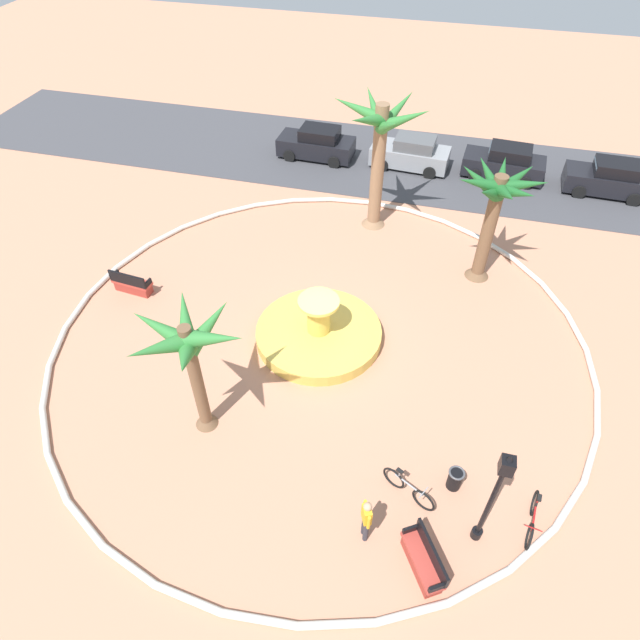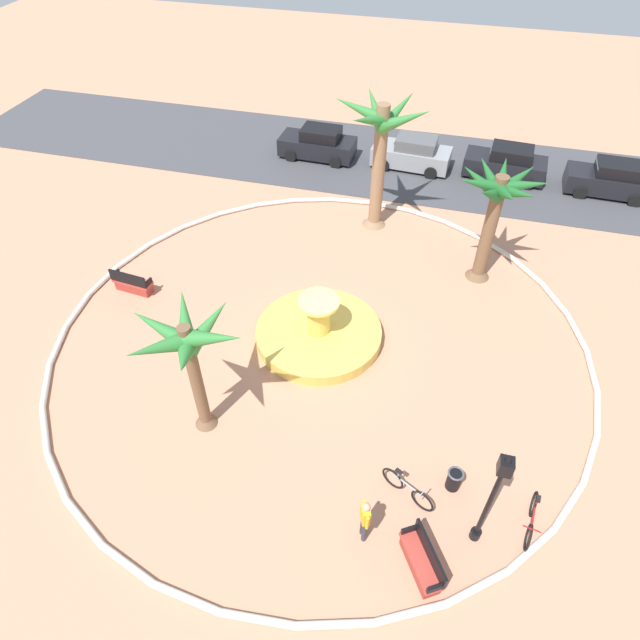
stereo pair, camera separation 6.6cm
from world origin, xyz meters
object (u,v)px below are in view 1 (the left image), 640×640
Objects in this scene: fountain at (319,333)px; bicycle_by_lamppost at (408,488)px; palm_tree_by_curb at (188,349)px; person_cyclist_helmet at (366,519)px; bicycle_red_frame at (532,519)px; parked_car_third at (504,163)px; palm_tree_mid_plaza at (496,200)px; bench_east at (132,285)px; bench_west at (423,561)px; trash_bin at (455,479)px; parked_car_second at (411,153)px; parked_car_rightmost at (609,179)px; palm_tree_near_fountain at (380,141)px; parked_car_leftmost at (317,144)px; lamppost at (494,493)px.

fountain reaches higher than bicycle_by_lamppost.
palm_tree_by_curb reaches higher than person_cyclist_helmet.
person_cyclist_helmet reaches higher than bicycle_red_frame.
bicycle_red_frame is 18.98m from parked_car_third.
fountain is 1.10× the size of parked_car_third.
bench_east is at bearing -161.37° from palm_tree_mid_plaza.
bench_west is (4.58, -7.17, 0.06)m from fountain.
palm_tree_mid_plaza reaches higher than bench_west.
trash_bin is at bearing 162.17° from bicycle_red_frame.
parked_car_second is at bearing -177.98° from parked_car_third.
palm_tree_by_curb is 1.09× the size of parked_car_third.
palm_tree_mid_plaza is at bearing -64.89° from parked_car_second.
bicycle_by_lamppost is 0.38× the size of parked_car_rightmost.
parked_car_second is (-3.74, 18.12, 0.39)m from trash_bin.
bench_west is 0.39× the size of parked_car_second.
palm_tree_mid_plaza is at bearing 78.80° from person_cyclist_helmet.
bicycle_by_lamppost is at bearing -7.62° from palm_tree_by_curb.
parked_car_rightmost is at bearing 27.80° from palm_tree_near_fountain.
bench_west is 0.39× the size of parked_car_third.
person_cyclist_helmet is (10.76, -7.40, 0.61)m from bench_east.
palm_tree_near_fountain is 6.65m from parked_car_second.
parked_car_leftmost is (-4.14, 5.55, -3.24)m from palm_tree_near_fountain.
bench_east is 0.96× the size of bicycle_red_frame.
bench_east is at bearing 135.96° from palm_tree_by_curb.
parked_car_leftmost reaches higher than trash_bin.
bicycle_by_lamppost is (11.69, -5.97, 0.04)m from bench_east.
fountain is 6.62m from bicycle_by_lamppost.
bench_east is at bearing 152.94° from bicycle_by_lamppost.
parked_car_rightmost is (11.12, 13.25, 0.50)m from fountain.
palm_tree_by_curb is at bearing 157.31° from person_cyclist_helmet.
palm_tree_by_curb is at bearing -86.37° from parked_car_leftmost.
parked_car_second is 1.01× the size of parked_car_rightmost.
bench_east is at bearing 147.58° from bench_west.
bench_east is 0.40× the size of parked_car_rightmost.
lamppost is 20.02m from parked_car_rightmost.
parked_car_rightmost reaches higher than bicycle_red_frame.
bicycle_red_frame and bicycle_by_lamppost have the same top height.
fountain is 13.72m from parked_car_leftmost.
bench_west is at bearing -81.31° from parked_car_second.
bench_west is 1.74m from person_cyclist_helmet.
fountain is 1.00× the size of palm_tree_by_curb.
palm_tree_mid_plaza is 1.18× the size of parked_car_rightmost.
palm_tree_by_curb is at bearing -115.56° from parked_car_third.
bicycle_by_lamppost is 0.38× the size of parked_car_leftmost.
palm_tree_by_curb is 7.97m from bench_east.
palm_tree_mid_plaza is 1.18× the size of parked_car_leftmost.
palm_tree_mid_plaza reaches higher than trash_bin.
parked_car_leftmost is (-7.52, 18.55, 0.40)m from bicycle_by_lamppost.
fountain reaches higher than parked_car_leftmost.
palm_tree_mid_plaza reaches higher than fountain.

